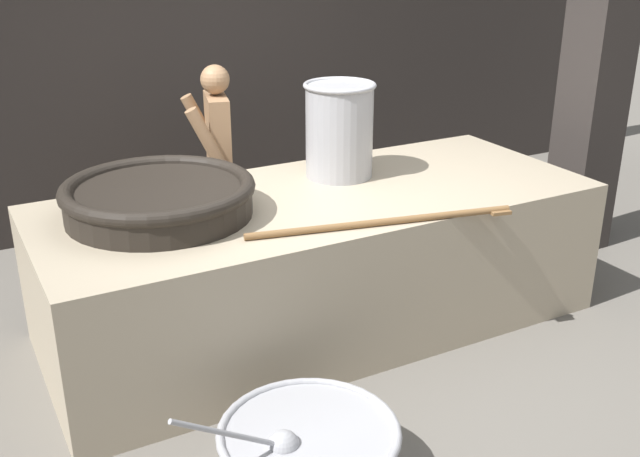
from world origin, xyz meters
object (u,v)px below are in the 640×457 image
object	(u,v)px
prep_bowl_vegetables	(309,454)
giant_wok_near	(159,197)
stock_pot	(339,129)
cook	(218,159)

from	to	relation	value
prep_bowl_vegetables	giant_wok_near	bearing A→B (deg)	97.23
stock_pot	prep_bowl_vegetables	xyz separation A→B (m)	(-1.09, -1.65, -1.04)
stock_pot	prep_bowl_vegetables	distance (m)	2.23
stock_pot	prep_bowl_vegetables	size ratio (longest dim) A/B	0.57
stock_pot	prep_bowl_vegetables	bearing A→B (deg)	-123.53
stock_pot	cook	world-z (taller)	cook
stock_pot	giant_wok_near	bearing A→B (deg)	-172.91
giant_wok_near	cook	distance (m)	1.38
giant_wok_near	cook	xyz separation A→B (m)	(0.78, 1.12, -0.18)
giant_wok_near	prep_bowl_vegetables	size ratio (longest dim) A/B	1.01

